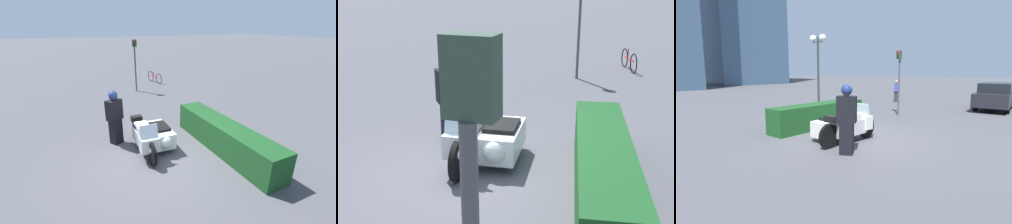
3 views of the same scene
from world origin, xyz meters
The scene contains 6 objects.
ground_plane centered at (0.00, 0.00, 0.00)m, with size 160.00×160.00×0.00m, color #4C4C51.
police_motorcycle centered at (-0.59, 0.19, 0.48)m, with size 2.44×1.30×1.18m.
officer_rider centered at (-1.54, -0.80, 1.00)m, with size 0.53×0.60×1.89m.
hedge_bush_curbside centered at (0.44, 2.27, 0.47)m, with size 4.43×0.85×0.94m, color #19471E.
traffic_light_far centered at (-7.62, 1.91, 2.06)m, with size 0.22×0.28×3.10m.
bicycle_parked centered at (-9.32, 3.83, 0.35)m, with size 1.78×0.37×0.78m.
Camera 1 is at (5.55, -2.20, 3.86)m, focal length 24.00 mm.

